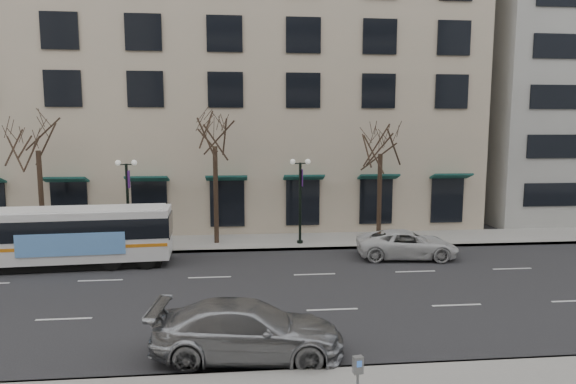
{
  "coord_description": "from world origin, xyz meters",
  "views": [
    {
      "loc": [
        1.61,
        -19.91,
        6.88
      ],
      "look_at": [
        3.73,
        2.43,
        4.0
      ],
      "focal_mm": 30.0,
      "sensor_mm": 36.0,
      "label": 1
    }
  ],
  "objects": [
    {
      "name": "sidewalk_far",
      "position": [
        5.0,
        9.0,
        0.07
      ],
      "size": [
        80.0,
        4.0,
        0.15
      ],
      "primitive_type": "cube",
      "color": "gray",
      "rests_on": "ground"
    },
    {
      "name": "tree_far_left",
      "position": [
        -10.0,
        8.8,
        6.7
      ],
      "size": [
        3.6,
        3.6,
        8.34
      ],
      "color": "black",
      "rests_on": "ground"
    },
    {
      "name": "tree_far_right",
      "position": [
        10.0,
        8.8,
        6.42
      ],
      "size": [
        3.6,
        3.6,
        8.06
      ],
      "color": "black",
      "rests_on": "ground"
    },
    {
      "name": "pay_station",
      "position": [
        4.42,
        -8.8,
        0.98
      ],
      "size": [
        0.27,
        0.2,
        1.15
      ],
      "rotation": [
        0.0,
        0.0,
        0.19
      ],
      "color": "gray",
      "rests_on": "sidewalk_near"
    },
    {
      "name": "building_hotel",
      "position": [
        -2.0,
        21.0,
        12.0
      ],
      "size": [
        40.0,
        20.0,
        24.0
      ],
      "primitive_type": "cube",
      "color": "#C0AD93",
      "rests_on": "ground"
    },
    {
      "name": "tree_far_mid",
      "position": [
        0.0,
        8.8,
        6.91
      ],
      "size": [
        3.6,
        3.6,
        8.55
      ],
      "color": "black",
      "rests_on": "ground"
    },
    {
      "name": "ground",
      "position": [
        0.0,
        0.0,
        0.0
      ],
      "size": [
        160.0,
        160.0,
        0.0
      ],
      "primitive_type": "plane",
      "color": "black",
      "rests_on": "ground"
    },
    {
      "name": "white_pickup",
      "position": [
        10.45,
        4.87,
        0.75
      ],
      "size": [
        5.64,
        3.08,
        1.5
      ],
      "primitive_type": "imported",
      "rotation": [
        0.0,
        0.0,
        1.46
      ],
      "color": "silver",
      "rests_on": "ground"
    },
    {
      "name": "silver_car",
      "position": [
        1.71,
        -5.87,
        0.85
      ],
      "size": [
        6.04,
        2.92,
        1.69
      ],
      "primitive_type": "imported",
      "rotation": [
        0.0,
        0.0,
        1.47
      ],
      "color": "#93969A",
      "rests_on": "ground"
    },
    {
      "name": "city_bus",
      "position": [
        -7.6,
        4.76,
        1.64
      ],
      "size": [
        11.19,
        3.14,
        3.0
      ],
      "rotation": [
        0.0,
        0.0,
        0.07
      ],
      "color": "white",
      "rests_on": "ground"
    },
    {
      "name": "lamp_post_left",
      "position": [
        -4.99,
        8.2,
        2.94
      ],
      "size": [
        1.22,
        0.45,
        5.21
      ],
      "color": "black",
      "rests_on": "ground"
    },
    {
      "name": "lamp_post_right",
      "position": [
        5.01,
        8.2,
        2.94
      ],
      "size": [
        1.22,
        0.45,
        5.21
      ],
      "color": "black",
      "rests_on": "ground"
    }
  ]
}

